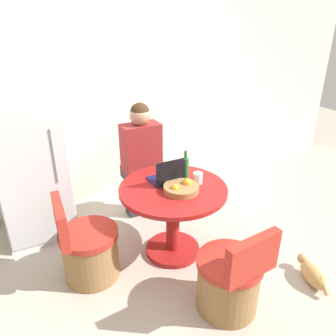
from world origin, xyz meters
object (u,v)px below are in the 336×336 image
at_px(fruit_bowl, 181,188).
at_px(dining_table, 173,208).
at_px(chair_near_camera, 230,281).
at_px(chair_left_side, 88,251).
at_px(refrigerator, 28,155).
at_px(cat, 312,274).
at_px(laptop, 166,177).
at_px(person_seated, 140,158).
at_px(bottle, 185,167).

bearing_deg(fruit_bowl, dining_table, 107.13).
xyz_separation_m(chair_near_camera, chair_left_side, (-0.87, 0.86, 0.00)).
relative_size(refrigerator, cat, 4.03).
bearing_deg(chair_near_camera, dining_table, -90.00).
height_order(dining_table, laptop, laptop).
bearing_deg(chair_left_side, refrigerator, 20.32).
relative_size(refrigerator, laptop, 6.23).
xyz_separation_m(chair_near_camera, laptop, (-0.07, 0.92, 0.50)).
height_order(refrigerator, chair_near_camera, refrigerator).
bearing_deg(chair_left_side, fruit_bowl, -96.46).
xyz_separation_m(chair_left_side, fruit_bowl, (0.84, -0.15, 0.48)).
bearing_deg(chair_near_camera, person_seated, -91.45).
height_order(dining_table, person_seated, person_seated).
relative_size(laptop, cat, 0.65).
xyz_separation_m(dining_table, fruit_bowl, (0.03, -0.10, 0.26)).
xyz_separation_m(refrigerator, bottle, (1.29, -0.88, -0.04)).
bearing_deg(laptop, cat, 130.83).
relative_size(fruit_bowl, cat, 0.72).
distance_m(refrigerator, laptop, 1.40).
bearing_deg(laptop, chair_near_camera, 94.46).
bearing_deg(dining_table, fruit_bowl, -72.87).
relative_size(dining_table, person_seated, 0.73).
height_order(laptop, fruit_bowl, laptop).
relative_size(fruit_bowl, bottle, 1.14).
xyz_separation_m(refrigerator, laptop, (1.08, -0.88, -0.10)).
height_order(dining_table, bottle, bottle).
relative_size(refrigerator, fruit_bowl, 5.56).
bearing_deg(cat, fruit_bowl, 63.50).
xyz_separation_m(dining_table, laptop, (-0.01, 0.12, 0.28)).
bearing_deg(person_seated, chair_left_side, 40.06).
bearing_deg(dining_table, bottle, 31.88).
distance_m(refrigerator, person_seated, 1.12).
height_order(refrigerator, chair_left_side, refrigerator).
distance_m(person_seated, bottle, 0.64).
height_order(chair_near_camera, chair_left_side, same).
height_order(person_seated, cat, person_seated).
bearing_deg(bottle, chair_near_camera, -98.01).
xyz_separation_m(chair_left_side, laptop, (0.80, 0.07, 0.50)).
xyz_separation_m(chair_left_side, bottle, (1.00, 0.07, 0.56)).
relative_size(dining_table, chair_near_camera, 1.25).
xyz_separation_m(dining_table, cat, (0.89, -0.92, -0.41)).
relative_size(person_seated, laptop, 4.81).
xyz_separation_m(dining_table, chair_near_camera, (0.07, -0.81, -0.23)).
height_order(laptop, cat, laptop).
distance_m(chair_left_side, cat, 1.97).
distance_m(chair_near_camera, cat, 0.85).
bearing_deg(chair_left_side, chair_near_camera, -130.87).
bearing_deg(fruit_bowl, chair_near_camera, -87.16).
relative_size(chair_near_camera, bottle, 2.88).
bearing_deg(cat, refrigerator, 63.14).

